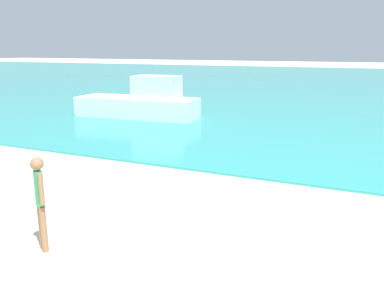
# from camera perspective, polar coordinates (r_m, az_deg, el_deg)

# --- Properties ---
(water) EXTENTS (160.00, 60.00, 0.06)m
(water) POSITION_cam_1_polar(r_m,az_deg,el_deg) (39.57, 19.51, 8.13)
(water) COLOR teal
(water) RESTS_ON ground
(person_standing) EXTENTS (0.31, 0.23, 1.55)m
(person_standing) POSITION_cam_1_polar(r_m,az_deg,el_deg) (6.80, -20.67, -7.21)
(person_standing) COLOR #936B4C
(person_standing) RESTS_ON ground
(boat_near) EXTENTS (5.73, 2.22, 1.91)m
(boat_near) POSITION_cam_1_polar(r_m,az_deg,el_deg) (18.70, -7.17, 5.80)
(boat_near) COLOR white
(boat_near) RESTS_ON water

